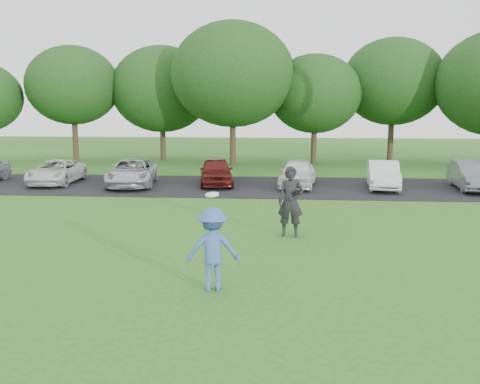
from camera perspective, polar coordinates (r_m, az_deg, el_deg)
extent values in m
plane|color=#2E661D|center=(11.66, -1.49, -9.11)|extent=(100.00, 100.00, 0.00)
cube|color=black|center=(24.30, 1.92, 0.61)|extent=(32.00, 6.50, 0.03)
imported|color=#3D62AD|center=(10.70, -2.91, -6.10)|extent=(1.15, 0.75, 1.68)
cylinder|color=white|center=(10.55, -3.00, -0.28)|extent=(0.27, 0.27, 0.09)
imported|color=black|center=(15.05, 5.43, -1.04)|extent=(0.77, 0.55, 1.99)
cube|color=black|center=(14.82, 6.15, -0.07)|extent=(0.15, 0.11, 0.10)
imported|color=silver|center=(26.45, -19.01, 2.05)|extent=(1.99, 4.03, 1.10)
imported|color=#B6B8BE|center=(24.84, -11.46, 2.06)|extent=(2.68, 4.63, 1.21)
imported|color=#551312|center=(24.59, -2.55, 2.21)|extent=(2.03, 3.86, 1.25)
imported|color=white|center=(24.07, 6.13, 2.02)|extent=(1.86, 3.81, 1.25)
imported|color=silver|center=(24.35, 15.04, 1.78)|extent=(1.67, 3.79, 1.21)
imported|color=slate|center=(25.25, 23.48, 1.64)|extent=(1.60, 3.89, 1.25)
cylinder|color=#38281C|center=(36.74, -17.14, 5.24)|extent=(0.36, 0.36, 2.70)
ellipsoid|color=#214C19|center=(36.69, -17.41, 10.81)|extent=(5.94, 5.94, 5.05)
cylinder|color=#38281C|center=(36.43, -8.21, 5.13)|extent=(0.36, 0.36, 2.20)
ellipsoid|color=#214C19|center=(36.35, -8.35, 10.80)|extent=(6.68, 6.68, 5.68)
cylinder|color=#38281C|center=(32.84, -0.77, 5.21)|extent=(0.36, 0.36, 2.70)
ellipsoid|color=#214C19|center=(32.80, -0.79, 12.43)|extent=(7.42, 7.42, 6.31)
cylinder|color=#38281C|center=(34.13, 7.87, 4.86)|extent=(0.36, 0.36, 2.20)
ellipsoid|color=#214C19|center=(34.04, 8.00, 10.34)|extent=(5.76, 5.76, 4.90)
cylinder|color=#38281C|center=(36.11, 15.75, 5.24)|extent=(0.36, 0.36, 2.70)
ellipsoid|color=#214C19|center=(36.06, 16.02, 11.25)|extent=(6.50, 6.50, 5.53)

